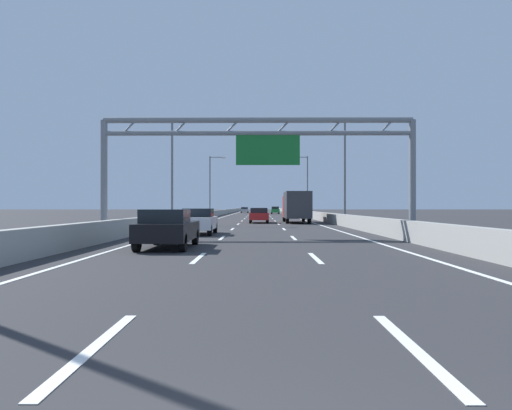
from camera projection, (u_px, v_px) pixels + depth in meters
The scene contains 52 objects.
ground_plane at pixel (259, 214), 101.70m from camera, with size 260.00×260.00×0.00m, color #2D2D30.
lane_dash_left_0 at pixel (94, 347), 5.21m from camera, with size 0.16×3.00×0.01m, color white.
lane_dash_left_1 at pixel (199, 258), 14.21m from camera, with size 0.16×3.00×0.01m, color white.
lane_dash_left_2 at pixel (222, 238), 23.21m from camera, with size 0.16×3.00×0.01m, color white.
lane_dash_left_3 at pixel (232, 229), 32.21m from camera, with size 0.16×3.00×0.01m, color white.
lane_dash_left_4 at pixel (238, 224), 41.21m from camera, with size 0.16×3.00×0.01m, color white.
lane_dash_left_5 at pixel (242, 221), 50.21m from camera, with size 0.16×3.00×0.01m, color white.
lane_dash_left_6 at pixel (245, 219), 59.21m from camera, with size 0.16×3.00×0.01m, color white.
lane_dash_left_7 at pixel (246, 217), 68.21m from camera, with size 0.16×3.00×0.01m, color white.
lane_dash_left_8 at pixel (248, 216), 77.21m from camera, with size 0.16×3.00×0.01m, color white.
lane_dash_left_9 at pixel (249, 215), 86.21m from camera, with size 0.16×3.00×0.01m, color white.
lane_dash_left_10 at pixel (250, 214), 95.21m from camera, with size 0.16×3.00×0.01m, color white.
lane_dash_left_11 at pixel (251, 213), 104.21m from camera, with size 0.16×3.00×0.01m, color white.
lane_dash_left_12 at pixel (251, 213), 113.21m from camera, with size 0.16×3.00×0.01m, color white.
lane_dash_left_13 at pixel (252, 212), 122.21m from camera, with size 0.16×3.00×0.01m, color white.
lane_dash_left_14 at pixel (252, 212), 131.21m from camera, with size 0.16×3.00×0.01m, color white.
lane_dash_left_15 at pixel (253, 211), 140.21m from camera, with size 0.16×3.00×0.01m, color white.
lane_dash_left_16 at pixel (253, 211), 149.21m from camera, with size 0.16×3.00×0.01m, color white.
lane_dash_left_17 at pixel (254, 211), 158.21m from camera, with size 0.16×3.00×0.01m, color white.
lane_dash_right_0 at pixel (413, 348), 5.19m from camera, with size 0.16×3.00×0.01m, color white.
lane_dash_right_1 at pixel (315, 258), 14.19m from camera, with size 0.16×3.00×0.01m, color white.
lane_dash_right_2 at pixel (294, 238), 23.19m from camera, with size 0.16×3.00×0.01m, color white.
lane_dash_right_3 at pixel (284, 229), 32.19m from camera, with size 0.16×3.00×0.01m, color white.
lane_dash_right_4 at pixel (278, 224), 41.19m from camera, with size 0.16×3.00×0.01m, color white.
lane_dash_right_5 at pixel (275, 221), 50.19m from camera, with size 0.16×3.00×0.01m, color white.
lane_dash_right_6 at pixel (273, 219), 59.19m from camera, with size 0.16×3.00×0.01m, color white.
lane_dash_right_7 at pixel (271, 217), 68.19m from camera, with size 0.16×3.00×0.01m, color white.
lane_dash_right_8 at pixel (269, 216), 77.19m from camera, with size 0.16×3.00×0.01m, color white.
lane_dash_right_9 at pixel (268, 215), 86.19m from camera, with size 0.16×3.00×0.01m, color white.
lane_dash_right_10 at pixel (267, 214), 95.19m from camera, with size 0.16×3.00×0.01m, color white.
lane_dash_right_11 at pixel (267, 213), 104.19m from camera, with size 0.16×3.00×0.01m, color white.
lane_dash_right_12 at pixel (266, 213), 113.19m from camera, with size 0.16×3.00×0.01m, color white.
lane_dash_right_13 at pixel (266, 212), 122.19m from camera, with size 0.16×3.00×0.01m, color white.
lane_dash_right_14 at pixel (265, 212), 131.19m from camera, with size 0.16×3.00×0.01m, color white.
lane_dash_right_15 at pixel (265, 211), 140.19m from camera, with size 0.16×3.00×0.01m, color white.
lane_dash_right_16 at pixel (264, 211), 149.19m from camera, with size 0.16×3.00×0.01m, color white.
lane_dash_right_17 at pixel (264, 211), 158.19m from camera, with size 0.16×3.00×0.01m, color white.
edge_line_left at pixel (232, 214), 89.73m from camera, with size 0.16×176.00×0.01m, color white.
edge_line_right at pixel (286, 214), 89.67m from camera, with size 0.16×176.00×0.01m, color white.
barrier_left at pixel (230, 211), 111.75m from camera, with size 0.45×220.00×0.95m.
barrier_right at pixel (287, 211), 111.66m from camera, with size 0.45×220.00×0.95m.
sign_gantry at pixel (259, 145), 24.59m from camera, with size 16.81×0.36×6.36m.
streetlamp_left_mid at pixel (175, 164), 41.17m from camera, with size 2.58×0.28×9.50m.
streetlamp_right_mid at pixel (342, 164), 41.08m from camera, with size 2.58×0.28×9.50m.
streetlamp_left_far at pixel (211, 182), 72.89m from camera, with size 2.58×0.28×9.50m.
streetlamp_right_far at pixel (306, 182), 72.79m from camera, with size 2.58×0.28×9.50m.
silver_car at pixel (245, 210), 112.39m from camera, with size 1.82×4.42×1.39m.
green_car at pixel (275, 210), 96.77m from camera, with size 1.71×4.66×1.54m.
black_car at pixel (168, 229), 17.60m from camera, with size 1.85×4.22×1.49m.
red_car at pixel (259, 215), 44.42m from camera, with size 1.82×4.51×1.44m.
white_car at pixel (199, 221), 26.26m from camera, with size 1.81×4.18×1.47m.
box_truck at pixel (296, 206), 44.89m from camera, with size 2.31×7.86×2.97m.
Camera 1 is at (0.06, -1.71, 1.60)m, focal length 32.43 mm.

